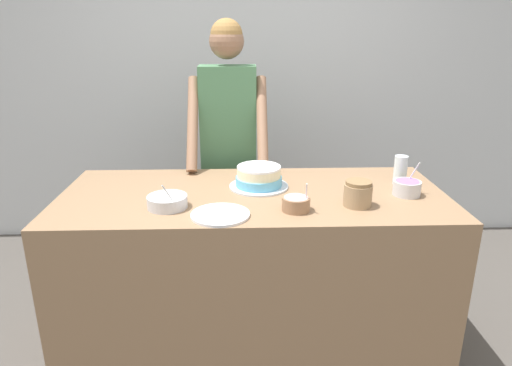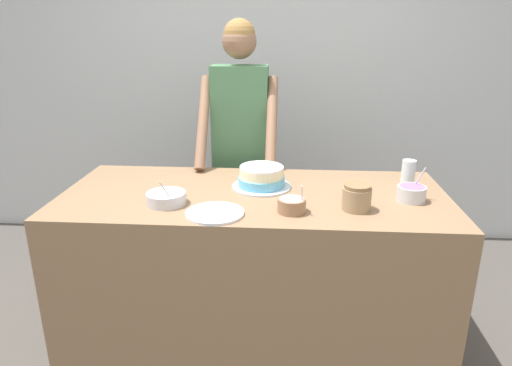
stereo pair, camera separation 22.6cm
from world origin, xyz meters
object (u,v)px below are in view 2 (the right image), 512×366
object	(u,v)px
frosting_bowl_purple	(412,193)
drinking_glass	(408,175)
cake	(262,178)
ceramic_plate	(215,213)
stoneware_jar	(357,197)
frosting_bowl_white	(166,198)
person_baker	(240,128)
frosting_bowl_pink	(292,205)

from	to	relation	value
frosting_bowl_purple	drinking_glass	xyz separation A→B (m)	(0.02, 0.17, 0.04)
cake	ceramic_plate	world-z (taller)	cake
ceramic_plate	stoneware_jar	world-z (taller)	stoneware_jar
frosting_bowl_white	person_baker	bearing A→B (deg)	72.24
cake	frosting_bowl_purple	distance (m)	0.75
person_baker	frosting_bowl_pink	xyz separation A→B (m)	(0.33, -0.90, -0.16)
person_baker	cake	bearing A→B (deg)	-73.28
cake	ceramic_plate	xyz separation A→B (m)	(-0.19, -0.38, -0.05)
cake	stoneware_jar	world-z (taller)	stoneware_jar
cake	frosting_bowl_purple	xyz separation A→B (m)	(0.74, -0.14, -0.01)
person_baker	drinking_glass	xyz separation A→B (m)	(0.93, -0.55, -0.12)
frosting_bowl_purple	ceramic_plate	size ratio (longest dim) A/B	0.62
frosting_bowl_pink	drinking_glass	world-z (taller)	drinking_glass
person_baker	drinking_glass	bearing A→B (deg)	-30.47
frosting_bowl_pink	frosting_bowl_purple	world-z (taller)	frosting_bowl_purple
cake	stoneware_jar	xyz separation A→B (m)	(0.46, -0.28, 0.01)
cake	stoneware_jar	bearing A→B (deg)	-31.38
person_baker	ceramic_plate	world-z (taller)	person_baker
frosting_bowl_pink	stoneware_jar	size ratio (longest dim) A/B	1.09
drinking_glass	cake	bearing A→B (deg)	-178.30
person_baker	stoneware_jar	distance (m)	1.06
frosting_bowl_pink	stoneware_jar	bearing A→B (deg)	9.51
cake	person_baker	bearing A→B (deg)	106.72
cake	frosting_bowl_purple	size ratio (longest dim) A/B	1.88
drinking_glass	ceramic_plate	distance (m)	1.03
ceramic_plate	stoneware_jar	bearing A→B (deg)	9.18
person_baker	frosting_bowl_pink	size ratio (longest dim) A/B	12.08
frosting_bowl_pink	ceramic_plate	distance (m)	0.35
cake	frosting_bowl_purple	world-z (taller)	frosting_bowl_purple
frosting_bowl_purple	stoneware_jar	world-z (taller)	frosting_bowl_purple
drinking_glass	frosting_bowl_purple	bearing A→B (deg)	-96.43
ceramic_plate	stoneware_jar	xyz separation A→B (m)	(0.64, 0.10, 0.05)
stoneware_jar	person_baker	bearing A→B (deg)	126.51
frosting_bowl_pink	frosting_bowl_purple	xyz separation A→B (m)	(0.58, 0.18, 0.00)
person_baker	frosting_bowl_white	bearing A→B (deg)	-107.76
frosting_bowl_pink	ceramic_plate	size ratio (longest dim) A/B	0.54
stoneware_jar	frosting_bowl_pink	bearing A→B (deg)	-170.49
stoneware_jar	cake	bearing A→B (deg)	148.62
frosting_bowl_purple	ceramic_plate	xyz separation A→B (m)	(-0.93, -0.24, -0.03)
person_baker	stoneware_jar	size ratio (longest dim) A/B	13.10
frosting_bowl_white	drinking_glass	world-z (taller)	drinking_glass
frosting_bowl_white	frosting_bowl_purple	world-z (taller)	frosting_bowl_purple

